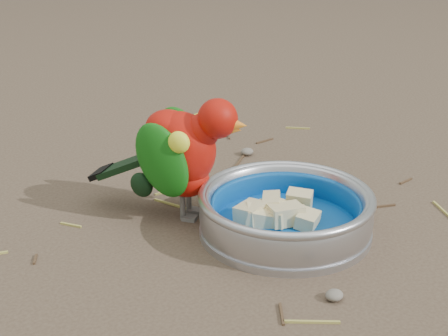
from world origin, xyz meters
TOP-DOWN VIEW (x-y plane):
  - ground at (0.00, 0.00)m, footprint 60.00×60.00m
  - food_bowl at (-0.00, 0.08)m, footprint 0.24×0.24m
  - bowl_wall at (-0.00, 0.08)m, footprint 0.24×0.24m
  - fruit_wedges at (-0.00, 0.08)m, footprint 0.14×0.14m
  - lory_parrot at (-0.08, 0.21)m, footprint 0.20×0.24m
  - ground_debris at (-0.01, 0.04)m, footprint 0.90×0.80m

SIDE VIEW (x-z plane):
  - ground at x=0.00m, z-range 0.00..0.00m
  - ground_debris at x=-0.01m, z-range 0.00..0.01m
  - food_bowl at x=0.00m, z-range 0.00..0.02m
  - fruit_wedges at x=0.00m, z-range 0.02..0.05m
  - bowl_wall at x=0.00m, z-range 0.02..0.06m
  - lory_parrot at x=-0.08m, z-range 0.00..0.18m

